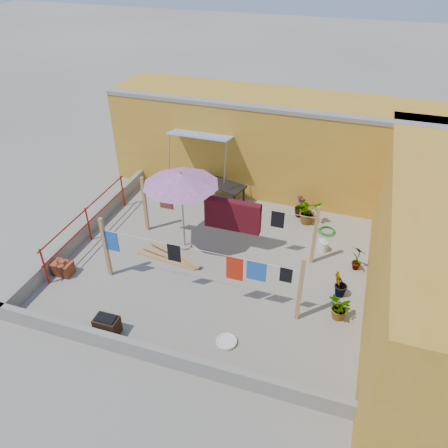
% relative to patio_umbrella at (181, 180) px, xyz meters
% --- Properties ---
extents(ground, '(80.00, 80.00, 0.00)m').
position_rel_patio_umbrella_xyz_m(ground, '(1.08, -0.35, -2.20)').
color(ground, '#9E998E').
rests_on(ground, ground).
extents(wall_back, '(11.00, 3.27, 3.21)m').
position_rel_patio_umbrella_xyz_m(wall_back, '(1.58, 4.35, -0.59)').
color(wall_back, gold).
rests_on(wall_back, ground).
extents(wall_right, '(2.40, 9.00, 3.20)m').
position_rel_patio_umbrella_xyz_m(wall_right, '(6.28, -0.35, -0.60)').
color(wall_right, gold).
rests_on(wall_right, ground).
extents(parapet_front, '(8.30, 0.16, 0.44)m').
position_rel_patio_umbrella_xyz_m(parapet_front, '(1.08, -3.93, -1.98)').
color(parapet_front, gray).
rests_on(parapet_front, ground).
extents(parapet_left, '(0.16, 7.30, 0.44)m').
position_rel_patio_umbrella_xyz_m(parapet_left, '(-3.00, -0.35, -1.98)').
color(parapet_left, gray).
rests_on(parapet_left, ground).
extents(red_railing, '(0.05, 4.20, 1.10)m').
position_rel_patio_umbrella_xyz_m(red_railing, '(-2.77, -0.55, -1.48)').
color(red_railing, '#A01A10').
rests_on(red_railing, ground).
extents(clothesline_rig, '(5.09, 2.35, 1.80)m').
position_rel_patio_umbrella_xyz_m(clothesline_rig, '(1.25, 0.18, -1.16)').
color(clothesline_rig, tan).
rests_on(clothesline_rig, ground).
extents(patio_umbrella, '(2.63, 2.63, 2.45)m').
position_rel_patio_umbrella_xyz_m(patio_umbrella, '(0.00, 0.00, 0.00)').
color(patio_umbrella, gray).
rests_on(patio_umbrella, ground).
extents(outdoor_table, '(1.59, 1.09, 0.68)m').
position_rel_patio_umbrella_xyz_m(outdoor_table, '(0.26, 2.70, -1.59)').
color(outdoor_table, black).
rests_on(outdoor_table, ground).
extents(brick_stack, '(0.51, 0.37, 0.44)m').
position_rel_patio_umbrella_xyz_m(brick_stack, '(-2.62, -2.11, -2.01)').
color(brick_stack, '#9D4124').
rests_on(brick_stack, ground).
extents(lumber_pile, '(1.98, 0.76, 0.12)m').
position_rel_patio_umbrella_xyz_m(lumber_pile, '(-0.17, -0.65, -2.14)').
color(lumber_pile, tan).
rests_on(lumber_pile, ground).
extents(brazier, '(0.55, 0.37, 0.49)m').
position_rel_patio_umbrella_xyz_m(brazier, '(-0.42, -3.55, -1.96)').
color(brazier, black).
rests_on(brazier, ground).
extents(white_basin, '(0.48, 0.48, 0.08)m').
position_rel_patio_umbrella_xyz_m(white_basin, '(2.23, -2.98, -2.16)').
color(white_basin, silver).
rests_on(white_basin, ground).
extents(water_jug_a, '(0.23, 0.23, 0.36)m').
position_rel_patio_umbrella_xyz_m(water_jug_a, '(3.83, 1.05, -2.04)').
color(water_jug_a, silver).
rests_on(water_jug_a, ground).
extents(water_jug_b, '(0.21, 0.21, 0.33)m').
position_rel_patio_umbrella_xyz_m(water_jug_b, '(3.76, 1.16, -2.05)').
color(water_jug_b, silver).
rests_on(water_jug_b, ground).
extents(green_hose, '(0.54, 0.54, 0.08)m').
position_rel_patio_umbrella_xyz_m(green_hose, '(3.81, 2.03, -2.17)').
color(green_hose, '#1B7C1D').
rests_on(green_hose, ground).
extents(plant_back_a, '(0.96, 0.94, 0.81)m').
position_rel_patio_umbrella_xyz_m(plant_back_a, '(3.15, 2.37, -1.80)').
color(plant_back_a, '#225819').
rests_on(plant_back_a, ground).
extents(plant_back_b, '(0.44, 0.44, 0.69)m').
position_rel_patio_umbrella_xyz_m(plant_back_b, '(2.87, 2.66, -1.86)').
color(plant_back_b, '#225819').
rests_on(plant_back_b, ground).
extents(plant_right_a, '(0.50, 0.45, 0.78)m').
position_rel_patio_umbrella_xyz_m(plant_right_a, '(4.78, 0.53, -1.81)').
color(plant_right_a, '#225819').
rests_on(plant_right_a, ground).
extents(plant_right_b, '(0.51, 0.52, 0.74)m').
position_rel_patio_umbrella_xyz_m(plant_right_b, '(4.44, -0.67, -1.83)').
color(plant_right_b, '#225819').
rests_on(plant_right_b, ground).
extents(plant_right_c, '(0.68, 0.73, 0.66)m').
position_rel_patio_umbrella_xyz_m(plant_right_c, '(4.53, -1.44, -1.87)').
color(plant_right_c, '#225819').
rests_on(plant_right_c, ground).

